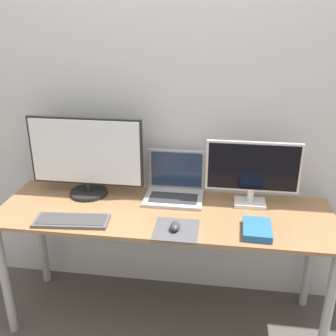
% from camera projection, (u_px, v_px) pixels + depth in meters
% --- Properties ---
extents(wall_back, '(7.00, 0.05, 2.50)m').
position_uv_depth(wall_back, '(173.00, 94.00, 2.16)').
color(wall_back, silver).
rests_on(wall_back, ground_plane).
extents(desk, '(1.76, 0.55, 0.70)m').
position_uv_depth(desk, '(164.00, 228.00, 2.10)').
color(desk, olive).
rests_on(desk, ground_plane).
extents(monitor_left, '(0.64, 0.21, 0.45)m').
position_uv_depth(monitor_left, '(86.00, 156.00, 2.16)').
color(monitor_left, black).
rests_on(monitor_left, desk).
extents(monitor_right, '(0.49, 0.12, 0.36)m').
position_uv_depth(monitor_right, '(253.00, 171.00, 2.05)').
color(monitor_right, silver).
rests_on(monitor_right, desk).
extents(laptop, '(0.32, 0.25, 0.25)m').
position_uv_depth(laptop, '(175.00, 186.00, 2.20)').
color(laptop, '#ADADB2').
rests_on(laptop, desk).
extents(keyboard, '(0.38, 0.17, 0.02)m').
position_uv_depth(keyboard, '(72.00, 221.00, 1.95)').
color(keyboard, '#4C4C51').
rests_on(keyboard, desk).
extents(mousepad, '(0.21, 0.22, 0.00)m').
position_uv_depth(mousepad, '(176.00, 230.00, 1.88)').
color(mousepad, '#47474C').
rests_on(mousepad, desk).
extents(mouse, '(0.05, 0.07, 0.04)m').
position_uv_depth(mouse, '(175.00, 226.00, 1.87)').
color(mouse, '#333333').
rests_on(mouse, mousepad).
extents(book, '(0.14, 0.19, 0.04)m').
position_uv_depth(book, '(257.00, 229.00, 1.86)').
color(book, '#235B9E').
rests_on(book, desk).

